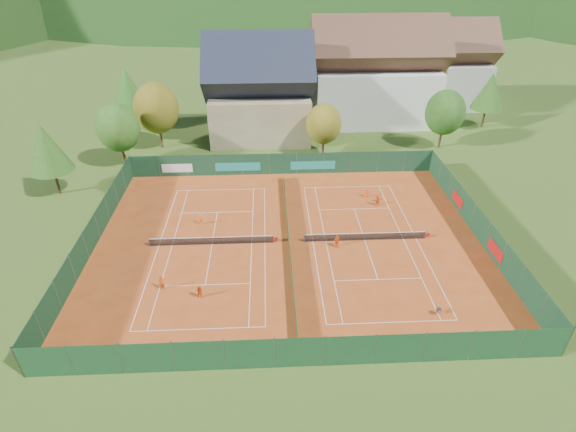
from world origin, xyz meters
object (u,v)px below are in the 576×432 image
Objects in this scene: hotel_block_a at (375,78)px; ball_hopper at (439,310)px; player_left_far at (201,220)px; player_left_near at (162,283)px; player_left_mid at (199,292)px; hotel_block_b at (441,69)px; player_right_near at (337,241)px; chalet at (260,95)px; player_right_far_a at (367,193)px; player_right_far_b at (377,201)px.

hotel_block_a is 27.00× the size of ball_hopper.
player_left_near is at bearing 109.00° from player_left_far.
player_left_near is at bearing 176.14° from player_left_mid.
player_left_mid is at bearing 126.77° from player_left_far.
player_left_near is (-23.83, 4.39, 0.20)m from ball_hopper.
hotel_block_a is at bearing -150.26° from hotel_block_b.
player_right_near is (13.13, 7.10, 0.07)m from player_left_mid.
chalet is 12.45× the size of player_left_mid.
ball_hopper is at bearing -94.78° from hotel_block_a.
hotel_block_a is 18.06× the size of player_left_far.
player_left_mid is at bearing 171.43° from ball_hopper.
player_right_far_a is at bearing -102.61° from hotel_block_a.
player_left_mid is 24.44m from player_right_far_b.
player_left_far is 1.00× the size of player_right_far_a.
player_right_near is at bearing -106.73° from hotel_block_a.
hotel_block_b is 41.99m from player_right_far_b.
ball_hopper is 0.55× the size of player_right_near.
chalet is 12.23× the size of player_right_far_b.
chalet is at bearing 80.57° from player_right_near.
hotel_block_b is 21.60× the size of ball_hopper.
player_right_far_a is at bearing 39.71° from player_right_near.
hotel_block_a is 16.31× the size of player_right_far_b.
hotel_block_a is 16.60× the size of player_left_mid.
player_right_near is 1.21× the size of player_right_far_a.
player_left_far is at bearing -16.30° from player_right_far_a.
player_right_far_b is (19.10, 15.25, 0.01)m from player_left_mid.
hotel_block_a is at bearing 49.62° from player_right_near.
player_right_near is at bearing -75.78° from chalet.
chalet is 38.96m from player_left_mid.
player_left_near is (-41.78, -50.81, -5.87)m from hotel_block_b.
ball_hopper is (15.05, -41.20, -6.07)m from chalet.
player_right_far_b is (-5.16, -28.89, -6.72)m from hotel_block_a.
hotel_block_b is 66.04m from player_left_near.
player_left_near is at bearing -122.98° from hotel_block_a.
hotel_block_a is 18.05× the size of player_right_far_a.
chalet is at bearing 110.07° from ball_hopper.
hotel_block_a reaches higher than hotel_block_b.
player_left_far is (2.21, 10.77, -0.15)m from player_left_near.
chalet is 10.77× the size of player_left_near.
player_left_far is at bearing 144.97° from ball_hopper.
hotel_block_a is 39.24m from player_right_near.
player_left_mid is (-24.26, -44.14, -6.73)m from hotel_block_a.
ball_hopper is 0.67× the size of player_right_far_a.
ball_hopper is at bearing -5.56° from player_left_near.
hotel_block_a is (19.00, 6.00, 0.76)m from chalet.
player_left_mid is 1.09× the size of player_left_far.
player_right_far_b is at bearing -58.85° from chalet.
player_right_far_b reaches higher than player_right_far_a.
ball_hopper is at bearing 8.30° from player_left_mid.
ball_hopper is at bearing -108.01° from hotel_block_b.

